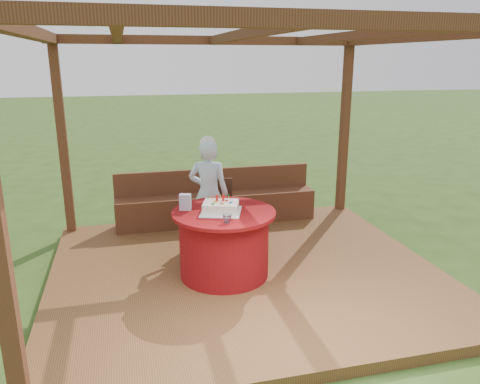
# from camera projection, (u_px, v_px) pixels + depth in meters

# --- Properties ---
(ground) EXTENTS (60.00, 60.00, 0.00)m
(ground) POSITION_uv_depth(u_px,v_px,m) (245.00, 277.00, 5.61)
(ground) COLOR #2C4B19
(ground) RESTS_ON ground
(deck) EXTENTS (4.50, 4.00, 0.12)m
(deck) POSITION_uv_depth(u_px,v_px,m) (245.00, 273.00, 5.60)
(deck) COLOR brown
(deck) RESTS_ON ground
(pergola) EXTENTS (4.50, 4.00, 2.72)m
(pergola) POSITION_uv_depth(u_px,v_px,m) (246.00, 71.00, 4.95)
(pergola) COLOR brown
(pergola) RESTS_ON deck
(bench) EXTENTS (3.00, 0.42, 0.80)m
(bench) POSITION_uv_depth(u_px,v_px,m) (217.00, 205.00, 7.11)
(bench) COLOR brown
(bench) RESTS_ON deck
(table) EXTENTS (1.16, 1.16, 0.77)m
(table) POSITION_uv_depth(u_px,v_px,m) (224.00, 243.00, 5.32)
(table) COLOR maroon
(table) RESTS_ON deck
(chair) EXTENTS (0.53, 0.53, 0.87)m
(chair) POSITION_uv_depth(u_px,v_px,m) (216.00, 208.00, 6.27)
(chair) COLOR #321A10
(chair) RESTS_ON deck
(elderly_woman) EXTENTS (0.61, 0.51, 1.48)m
(elderly_woman) POSITION_uv_depth(u_px,v_px,m) (209.00, 192.00, 6.08)
(elderly_woman) COLOR #9FCBEB
(elderly_woman) RESTS_ON deck
(birthday_cake) EXTENTS (0.55, 0.55, 0.19)m
(birthday_cake) POSITION_uv_depth(u_px,v_px,m) (221.00, 207.00, 5.17)
(birthday_cake) COLOR white
(birthday_cake) RESTS_ON table
(gift_bag) EXTENTS (0.14, 0.11, 0.18)m
(gift_bag) POSITION_uv_depth(u_px,v_px,m) (185.00, 202.00, 5.24)
(gift_bag) COLOR #E091CE
(gift_bag) RESTS_ON table
(drinking_glass) EXTENTS (0.11, 0.11, 0.09)m
(drinking_glass) POSITION_uv_depth(u_px,v_px,m) (227.00, 219.00, 4.84)
(drinking_glass) COLOR white
(drinking_glass) RESTS_ON table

